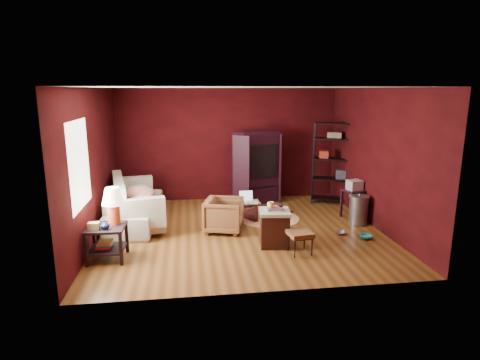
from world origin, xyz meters
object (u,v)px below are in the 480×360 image
object	(u,v)px
armchair	(224,214)
tv_armoire	(256,166)
hamper	(274,227)
laptop_desk	(247,204)
sofa	(135,204)
wire_shelving	(334,160)
side_table	(110,217)

from	to	relation	value
armchair	tv_armoire	world-z (taller)	tv_armoire
hamper	laptop_desk	size ratio (longest dim) A/B	1.15
armchair	hamper	bearing A→B (deg)	-120.27
sofa	wire_shelving	world-z (taller)	wire_shelving
sofa	wire_shelving	size ratio (longest dim) A/B	1.14
sofa	tv_armoire	world-z (taller)	tv_armoire
side_table	hamper	xyz separation A→B (m)	(2.81, 0.18, -0.38)
side_table	wire_shelving	size ratio (longest dim) A/B	0.60
wire_shelving	sofa	bearing A→B (deg)	-145.77
armchair	wire_shelving	distance (m)	3.41
sofa	laptop_desk	world-z (taller)	sofa
side_table	laptop_desk	bearing A→B (deg)	31.27
sofa	hamper	size ratio (longest dim) A/B	3.02
sofa	tv_armoire	bearing A→B (deg)	-61.48
armchair	wire_shelving	size ratio (longest dim) A/B	0.37
sofa	laptop_desk	size ratio (longest dim) A/B	3.47
side_table	hamper	world-z (taller)	side_table
sofa	tv_armoire	size ratio (longest dim) A/B	1.28
armchair	sofa	bearing A→B (deg)	84.05
sofa	laptop_desk	bearing A→B (deg)	-91.50
sofa	armchair	size ratio (longest dim) A/B	3.09
sofa	tv_armoire	distance (m)	3.12
armchair	hamper	size ratio (longest dim) A/B	0.98
side_table	wire_shelving	world-z (taller)	wire_shelving
laptop_desk	tv_armoire	distance (m)	1.66
sofa	side_table	distance (m)	1.76
side_table	laptop_desk	world-z (taller)	side_table
armchair	tv_armoire	xyz separation A→B (m)	(0.99, 2.01, 0.56)
hamper	wire_shelving	distance (m)	3.35
sofa	armchair	world-z (taller)	sofa
side_table	tv_armoire	size ratio (longest dim) A/B	0.67
laptop_desk	tv_armoire	size ratio (longest dim) A/B	0.37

